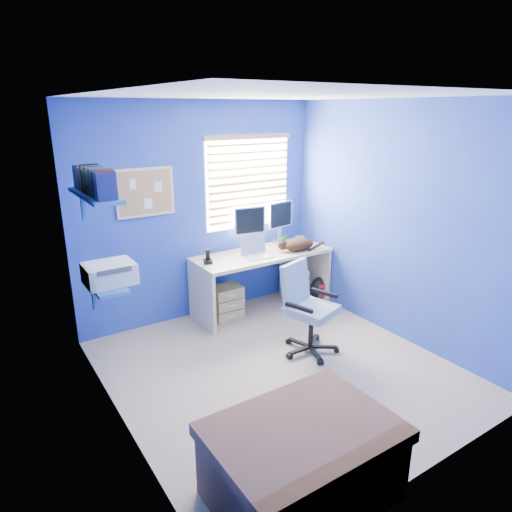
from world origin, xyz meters
TOP-DOWN VIEW (x-y plane):
  - floor at (0.00, 0.00)m, footprint 3.00×3.20m
  - ceiling at (0.00, 0.00)m, footprint 3.00×3.20m
  - wall_back at (0.00, 1.60)m, footprint 3.00×0.01m
  - wall_front at (0.00, -1.60)m, footprint 3.00×0.01m
  - wall_left at (-1.50, 0.00)m, footprint 0.01×3.20m
  - wall_right at (1.50, 0.00)m, footprint 0.01×3.20m
  - desk at (0.63, 1.26)m, footprint 1.69×0.65m
  - laptop at (0.50, 1.16)m, footprint 0.35×0.28m
  - monitor_left at (0.57, 1.46)m, footprint 0.41×0.18m
  - monitor_right at (1.08, 1.52)m, footprint 0.41×0.19m
  - phone at (-0.09, 1.27)m, footprint 0.12×0.13m
  - mug at (1.11, 1.49)m, footprint 0.10×0.09m
  - cd_spindle at (1.32, 1.39)m, footprint 0.13×0.13m
  - cat at (1.07, 1.09)m, footprint 0.46×0.33m
  - tower_pc at (1.15, 1.28)m, footprint 0.25×0.46m
  - drawer_boxes at (0.14, 1.29)m, footprint 0.35×0.28m
  - yellow_book at (1.01, 1.08)m, footprint 0.03×0.17m
  - backpack at (1.43, 1.09)m, footprint 0.31×0.26m
  - bed_corner at (-0.77, -1.29)m, footprint 1.11×0.79m
  - office_chair at (0.45, 0.16)m, footprint 0.68×0.68m
  - window_blinds at (0.65, 1.57)m, footprint 1.15×0.05m
  - corkboard at (-0.65, 1.58)m, footprint 0.64×0.02m
  - wall_shelves at (-1.35, 0.75)m, footprint 0.42×0.90m

SIDE VIEW (x-z plane):
  - floor at x=0.00m, z-range 0.00..0.00m
  - yellow_book at x=1.01m, z-range 0.00..0.24m
  - backpack at x=1.43m, z-range 0.00..0.31m
  - drawer_boxes at x=0.14m, z-range 0.00..0.41m
  - tower_pc at x=1.15m, z-range 0.00..0.45m
  - bed_corner at x=-0.77m, z-range 0.00..0.53m
  - office_chair at x=0.45m, z-range -0.12..0.81m
  - desk at x=0.63m, z-range 0.00..0.74m
  - cd_spindle at x=1.32m, z-range 0.74..0.81m
  - mug at x=1.11m, z-range 0.74..0.84m
  - cat at x=1.07m, z-range 0.74..0.89m
  - phone at x=-0.09m, z-range 0.74..0.91m
  - laptop at x=0.50m, z-range 0.74..0.96m
  - monitor_left at x=0.57m, z-range 0.74..1.28m
  - monitor_right at x=1.08m, z-range 0.74..1.28m
  - wall_back at x=0.00m, z-range 0.00..2.50m
  - wall_front at x=0.00m, z-range 0.00..2.50m
  - wall_left at x=-1.50m, z-range 0.00..2.50m
  - wall_right at x=1.50m, z-range 0.00..2.50m
  - wall_shelves at x=-1.35m, z-range 0.91..1.96m
  - corkboard at x=-0.65m, z-range 1.29..1.81m
  - window_blinds at x=0.65m, z-range 1.00..2.10m
  - ceiling at x=0.00m, z-range 2.50..2.50m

